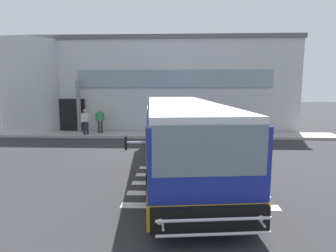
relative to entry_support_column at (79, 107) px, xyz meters
name	(u,v)px	position (x,y,z in m)	size (l,w,h in m)	color
ground_plane	(151,154)	(5.50, -5.40, -1.91)	(80.00, 90.00, 0.02)	#2B2B2D
bay_paint_stripes	(196,184)	(7.50, -9.60, -1.90)	(4.40, 3.96, 0.01)	silver
terminal_building	(156,85)	(4.82, 6.19, 1.47)	(21.17, 13.80, 6.76)	#B7B7BC
boarding_curb	(158,135)	(5.50, -0.60, -1.83)	(23.37, 2.00, 0.15)	#9E9B93
entry_support_column	(79,107)	(0.00, 0.00, 0.00)	(0.28, 0.28, 3.51)	slate
bus_main_foreground	(181,138)	(7.00, -8.25, -0.57)	(3.69, 10.88, 2.70)	navy
passenger_near_column	(86,120)	(0.80, -1.07, -0.82)	(0.58, 0.29, 1.68)	#1E2338
passenger_by_doorway	(100,119)	(1.56, -0.41, -0.79)	(0.59, 0.41, 1.68)	#2D2D33
safety_bollard_yellow	(212,133)	(8.93, -1.80, -1.45)	(0.18, 0.18, 0.90)	yellow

